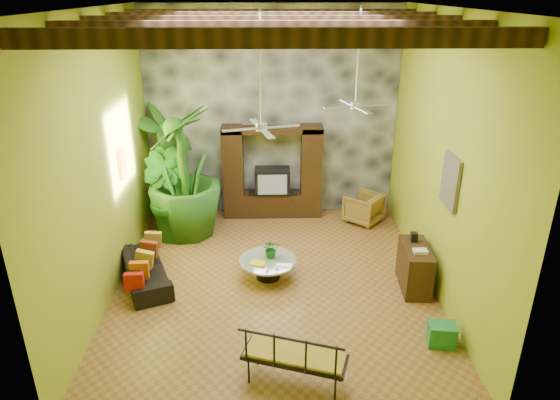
{
  "coord_description": "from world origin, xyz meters",
  "views": [
    {
      "loc": [
        -0.09,
        -8.34,
        5.29
      ],
      "look_at": [
        0.12,
        0.2,
        1.65
      ],
      "focal_mm": 32.0,
      "sensor_mm": 36.0,
      "label": 1
    }
  ],
  "objects_px": {
    "ceiling_fan_front": "(261,115)",
    "tall_plant_a": "(168,161)",
    "ceiling_fan_back": "(356,95)",
    "coffee_table": "(268,266)",
    "tall_plant_c": "(184,173)",
    "side_console": "(415,267)",
    "tall_plant_b": "(167,196)",
    "green_bin": "(442,335)",
    "entertainment_center": "(272,179)",
    "wicker_armchair": "(363,208)",
    "sofa": "(146,270)",
    "iron_bench": "(295,356)"
  },
  "relations": [
    {
      "from": "ceiling_fan_back",
      "to": "side_console",
      "type": "distance_m",
      "value": 3.47
    },
    {
      "from": "tall_plant_a",
      "to": "coffee_table",
      "type": "bearing_deg",
      "value": -51.38
    },
    {
      "from": "sofa",
      "to": "tall_plant_c",
      "type": "relative_size",
      "value": 0.62
    },
    {
      "from": "tall_plant_c",
      "to": "side_console",
      "type": "relative_size",
      "value": 2.8
    },
    {
      "from": "ceiling_fan_back",
      "to": "sofa",
      "type": "height_order",
      "value": "ceiling_fan_back"
    },
    {
      "from": "wicker_armchair",
      "to": "green_bin",
      "type": "bearing_deg",
      "value": 45.99
    },
    {
      "from": "entertainment_center",
      "to": "tall_plant_c",
      "type": "xyz_separation_m",
      "value": [
        -1.98,
        -1.0,
        0.53
      ]
    },
    {
      "from": "entertainment_center",
      "to": "ceiling_fan_front",
      "type": "height_order",
      "value": "ceiling_fan_front"
    },
    {
      "from": "tall_plant_c",
      "to": "iron_bench",
      "type": "relative_size",
      "value": 1.91
    },
    {
      "from": "sofa",
      "to": "ceiling_fan_back",
      "type": "bearing_deg",
      "value": -96.25
    },
    {
      "from": "ceiling_fan_front",
      "to": "iron_bench",
      "type": "bearing_deg",
      "value": -79.16
    },
    {
      "from": "tall_plant_c",
      "to": "sofa",
      "type": "bearing_deg",
      "value": -103.89
    },
    {
      "from": "tall_plant_c",
      "to": "iron_bench",
      "type": "xyz_separation_m",
      "value": [
        2.23,
        -4.91,
        -0.96
      ]
    },
    {
      "from": "side_console",
      "to": "green_bin",
      "type": "height_order",
      "value": "side_console"
    },
    {
      "from": "tall_plant_c",
      "to": "side_console",
      "type": "height_order",
      "value": "tall_plant_c"
    },
    {
      "from": "tall_plant_a",
      "to": "green_bin",
      "type": "bearing_deg",
      "value": -44.55
    },
    {
      "from": "tall_plant_c",
      "to": "coffee_table",
      "type": "bearing_deg",
      "value": -46.63
    },
    {
      "from": "tall_plant_a",
      "to": "tall_plant_c",
      "type": "height_order",
      "value": "tall_plant_c"
    },
    {
      "from": "ceiling_fan_back",
      "to": "coffee_table",
      "type": "height_order",
      "value": "ceiling_fan_back"
    },
    {
      "from": "wicker_armchair",
      "to": "side_console",
      "type": "xyz_separation_m",
      "value": [
        0.44,
        -2.93,
        0.07
      ]
    },
    {
      "from": "sofa",
      "to": "coffee_table",
      "type": "height_order",
      "value": "sofa"
    },
    {
      "from": "ceiling_fan_front",
      "to": "tall_plant_b",
      "type": "height_order",
      "value": "ceiling_fan_front"
    },
    {
      "from": "entertainment_center",
      "to": "tall_plant_a",
      "type": "bearing_deg",
      "value": 179.69
    },
    {
      "from": "ceiling_fan_front",
      "to": "tall_plant_b",
      "type": "xyz_separation_m",
      "value": [
        -2.17,
        2.36,
        -2.37
      ]
    },
    {
      "from": "tall_plant_c",
      "to": "side_console",
      "type": "bearing_deg",
      "value": -27.26
    },
    {
      "from": "coffee_table",
      "to": "side_console",
      "type": "bearing_deg",
      "value": -8.56
    },
    {
      "from": "entertainment_center",
      "to": "tall_plant_c",
      "type": "height_order",
      "value": "tall_plant_c"
    },
    {
      "from": "ceiling_fan_front",
      "to": "tall_plant_a",
      "type": "height_order",
      "value": "ceiling_fan_front"
    },
    {
      "from": "iron_bench",
      "to": "green_bin",
      "type": "relative_size",
      "value": 3.66
    },
    {
      "from": "tall_plant_b",
      "to": "coffee_table",
      "type": "bearing_deg",
      "value": -38.64
    },
    {
      "from": "ceiling_fan_back",
      "to": "wicker_armchair",
      "type": "distance_m",
      "value": 3.44
    },
    {
      "from": "coffee_table",
      "to": "tall_plant_b",
      "type": "bearing_deg",
      "value": 141.36
    },
    {
      "from": "tall_plant_c",
      "to": "ceiling_fan_front",
      "type": "bearing_deg",
      "value": -54.94
    },
    {
      "from": "side_console",
      "to": "ceiling_fan_back",
      "type": "bearing_deg",
      "value": 129.54
    },
    {
      "from": "ceiling_fan_front",
      "to": "ceiling_fan_back",
      "type": "bearing_deg",
      "value": 41.63
    },
    {
      "from": "tall_plant_b",
      "to": "side_console",
      "type": "distance_m",
      "value": 5.51
    },
    {
      "from": "tall_plant_c",
      "to": "coffee_table",
      "type": "height_order",
      "value": "tall_plant_c"
    },
    {
      "from": "iron_bench",
      "to": "green_bin",
      "type": "height_order",
      "value": "iron_bench"
    },
    {
      "from": "wicker_armchair",
      "to": "iron_bench",
      "type": "xyz_separation_m",
      "value": [
        -1.95,
        -5.46,
        0.18
      ]
    },
    {
      "from": "ceiling_fan_back",
      "to": "coffee_table",
      "type": "bearing_deg",
      "value": -148.94
    },
    {
      "from": "ceiling_fan_back",
      "to": "wicker_armchair",
      "type": "xyz_separation_m",
      "value": [
        0.61,
        1.48,
        -3.04
      ]
    },
    {
      "from": "ceiling_fan_back",
      "to": "tall_plant_a",
      "type": "relative_size",
      "value": 0.65
    },
    {
      "from": "tall_plant_a",
      "to": "coffee_table",
      "type": "height_order",
      "value": "tall_plant_a"
    },
    {
      "from": "ceiling_fan_front",
      "to": "wicker_armchair",
      "type": "height_order",
      "value": "ceiling_fan_front"
    },
    {
      "from": "ceiling_fan_back",
      "to": "wicker_armchair",
      "type": "bearing_deg",
      "value": 67.62
    },
    {
      "from": "sofa",
      "to": "tall_plant_c",
      "type": "distance_m",
      "value": 2.46
    },
    {
      "from": "ceiling_fan_back",
      "to": "green_bin",
      "type": "relative_size",
      "value": 4.36
    },
    {
      "from": "tall_plant_b",
      "to": "ceiling_fan_front",
      "type": "bearing_deg",
      "value": -47.47
    },
    {
      "from": "ceiling_fan_front",
      "to": "sofa",
      "type": "height_order",
      "value": "ceiling_fan_front"
    },
    {
      "from": "entertainment_center",
      "to": "iron_bench",
      "type": "bearing_deg",
      "value": -87.52
    }
  ]
}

